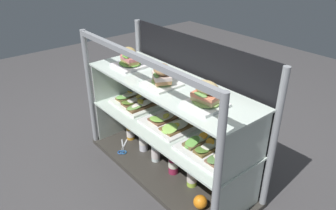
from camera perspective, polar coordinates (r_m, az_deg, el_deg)
name	(u,v)px	position (r m, az deg, el deg)	size (l,w,h in m)	color
ground_plane	(168,172)	(2.16, 0.00, -11.76)	(6.00, 6.00, 0.02)	#413E3F
case_base_deck	(168,169)	(2.15, 0.00, -11.21)	(1.21, 0.45, 0.03)	#37332E
case_frame	(182,103)	(1.96, 2.45, 0.39)	(1.21, 0.45, 0.85)	gray
riser_lower_tier	(168,148)	(2.05, 0.00, -7.57)	(1.13, 0.38, 0.30)	silver
shelf_lower_glass	(168,127)	(1.96, 0.00, -3.84)	(1.15, 0.39, 0.01)	silver
riser_upper_tier	(168,106)	(1.89, 0.00, -0.16)	(1.13, 0.38, 0.27)	silver
shelf_upper_glass	(168,84)	(1.83, 0.00, 3.79)	(1.15, 0.39, 0.01)	silver
plated_roll_sandwich_mid_right	(130,60)	(2.06, -6.80, 7.98)	(0.19, 0.19, 0.13)	white
plated_roll_sandwich_mid_left	(162,77)	(1.77, -1.12, 5.01)	(0.18, 0.18, 0.12)	white
plated_roll_sandwich_far_left	(206,97)	(1.56, 6.71, 1.50)	(0.18, 0.18, 0.13)	white
open_sandwich_tray_left_of_center	(136,102)	(2.20, -5.64, 0.62)	(0.31, 0.29, 0.07)	white
open_sandwich_tray_mid_left	(170,123)	(1.96, 0.32, -3.12)	(0.31, 0.28, 0.05)	white
open_sandwich_tray_near_left_corner	(210,148)	(1.74, 7.43, -7.63)	(0.31, 0.28, 0.06)	white
juice_bottle_back_right	(131,130)	(2.38, -6.62, -4.47)	(0.06, 0.06, 0.18)	gold
juice_bottle_near_post	(143,137)	(2.23, -4.42, -5.71)	(0.06, 0.06, 0.26)	silver
juice_bottle_front_left_end	(156,150)	(2.14, -2.21, -7.90)	(0.06, 0.06, 0.23)	white
juice_bottle_tucked_behind	(173,162)	(2.04, 0.97, -10.13)	(0.06, 0.06, 0.19)	#962142
juice_bottle_back_center	(192,173)	(1.95, 4.28, -11.96)	(0.06, 0.06, 0.23)	#ADD544
orange_fruit_beside_bottles	(215,184)	(1.96, 8.32, -13.74)	(0.08, 0.08, 0.08)	orange
orange_fruit_near_left_post	(234,196)	(1.91, 11.69, -15.54)	(0.08, 0.08, 0.08)	orange
orange_fruit_rolled_forward	(200,202)	(1.85, 5.73, -16.72)	(0.08, 0.08, 0.08)	orange
kitchen_scissors	(122,150)	(2.30, -8.07, -7.94)	(0.18, 0.16, 0.01)	silver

